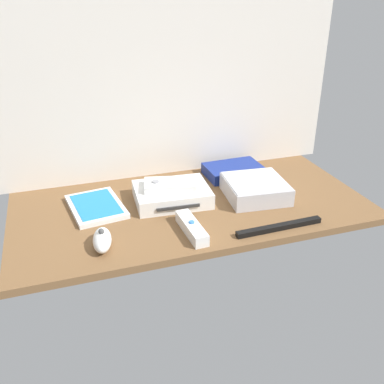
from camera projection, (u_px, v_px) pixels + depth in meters
ground_plane at (192, 208)px, 123.24cm from camera, size 100.00×48.00×2.00cm
back_wall at (166, 75)px, 129.55cm from camera, size 110.00×1.20×64.00cm
game_console at (172, 194)px, 123.67cm from camera, size 22.01×17.55×4.40cm
mini_computer at (255, 189)px, 126.11cm from camera, size 18.51×18.51×5.30cm
game_case at (96, 206)px, 120.18cm from camera, size 16.09×20.70×1.56cm
network_router at (233, 171)px, 140.40cm from camera, size 18.34×12.77×3.40cm
remote_wand at (192, 228)px, 108.34cm from camera, size 4.29×14.95×3.40cm
remote_nunchuk at (102, 240)px, 102.38cm from camera, size 5.83×10.54×5.10cm
remote_classic_pad at (170, 185)px, 121.94cm from camera, size 15.86×11.11×2.40cm
sensor_bar at (279, 227)px, 110.30cm from camera, size 24.04×2.38×1.40cm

